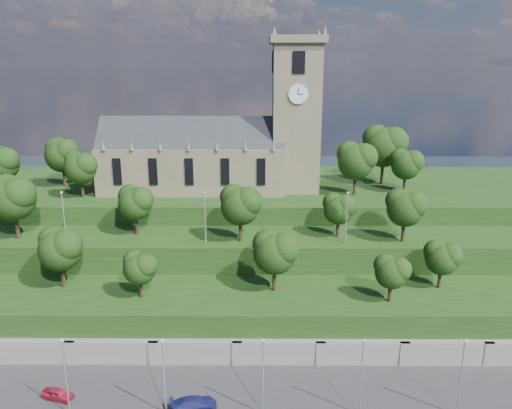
{
  "coord_description": "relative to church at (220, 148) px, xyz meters",
  "views": [
    {
      "loc": [
        7.52,
        -41.17,
        37.03
      ],
      "look_at": [
        7.18,
        30.0,
        16.66
      ],
      "focal_mm": 35.0,
      "sensor_mm": 36.0,
      "label": 1
    }
  ],
  "objects": [
    {
      "name": "hilltop",
      "position": [
        -0.79,
        4.02,
        -15.02
      ],
      "size": [
        160.0,
        32.0,
        15.0
      ],
      "primitive_type": "cube",
      "color": "#193712",
      "rests_on": "ground"
    },
    {
      "name": "lamp_posts_promenade",
      "position": [
        -2.79,
        -43.48,
        -15.56
      ],
      "size": [
        60.36,
        0.36,
        8.69
      ],
      "color": "#B2B2B7",
      "rests_on": "promenade"
    },
    {
      "name": "embankment_upper",
      "position": [
        -0.79,
        -16.98,
        -16.52
      ],
      "size": [
        160.0,
        10.0,
        12.0
      ],
      "primitive_type": "cube",
      "color": "#193712",
      "rests_on": "ground"
    },
    {
      "name": "lamp_posts_upper",
      "position": [
        -0.79,
        -19.98,
        -6.07
      ],
      "size": [
        40.36,
        0.36,
        7.68
      ],
      "color": "#B2B2B7",
      "rests_on": "embankment_upper"
    },
    {
      "name": "car_left",
      "position": [
        -14.84,
        -41.23,
        -19.92
      ],
      "size": [
        3.81,
        2.37,
        1.21
      ],
      "primitive_type": "imported",
      "rotation": [
        0.0,
        0.0,
        1.28
      ],
      "color": "#AA1C34",
      "rests_on": "promenade"
    },
    {
      "name": "retaining_wall",
      "position": [
        -0.79,
        -34.01,
        -20.02
      ],
      "size": [
        160.0,
        2.1,
        5.0
      ],
      "color": "slate",
      "rests_on": "ground"
    },
    {
      "name": "trees_hilltop",
      "position": [
        4.11,
        -0.58,
        -1.19
      ],
      "size": [
        75.21,
        16.33,
        11.0
      ],
      "color": "black",
      "rests_on": "hilltop"
    },
    {
      "name": "embankment_lower",
      "position": [
        -0.79,
        -27.98,
        -18.52
      ],
      "size": [
        160.0,
        12.0,
        8.0
      ],
      "primitive_type": "cube",
      "color": "#193712",
      "rests_on": "ground"
    },
    {
      "name": "car_right",
      "position": [
        0.01,
        -42.89,
        -19.82
      ],
      "size": [
        5.13,
        2.97,
        1.4
      ],
      "primitive_type": "imported",
      "rotation": [
        0.0,
        0.0,
        1.79
      ],
      "color": "navy",
      "rests_on": "promenade"
    },
    {
      "name": "church",
      "position": [
        0.0,
        0.0,
        0.0
      ],
      "size": [
        38.6,
        12.35,
        27.6
      ],
      "color": "brown",
      "rests_on": "hilltop"
    },
    {
      "name": "promenade",
      "position": [
        -0.79,
        -39.98,
        -21.52
      ],
      "size": [
        160.0,
        12.0,
        2.0
      ],
      "primitive_type": "cube",
      "color": "#2D2D30",
      "rests_on": "ground"
    },
    {
      "name": "trees_lower",
      "position": [
        0.44,
        -27.36,
        -9.52
      ],
      "size": [
        65.93,
        8.86,
        8.38
      ],
      "color": "black",
      "rests_on": "embankment_lower"
    },
    {
      "name": "trees_upper",
      "position": [
        -3.36,
        -17.94,
        -4.87
      ],
      "size": [
        62.65,
        8.33,
        9.52
      ],
      "color": "black",
      "rests_on": "embankment_upper"
    }
  ]
}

